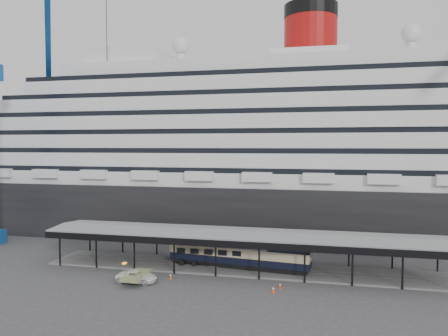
{
  "coord_description": "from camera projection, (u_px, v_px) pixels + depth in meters",
  "views": [
    {
      "loc": [
        11.03,
        -54.09,
        17.3
      ],
      "look_at": [
        -3.4,
        8.0,
        13.96
      ],
      "focal_mm": 35.0,
      "sensor_mm": 36.0,
      "label": 1
    }
  ],
  "objects": [
    {
      "name": "port_truck",
      "position": [
        137.0,
        277.0,
        55.01
      ],
      "size": [
        5.23,
        2.56,
        1.43
      ],
      "primitive_type": "imported",
      "rotation": [
        0.0,
        0.0,
        1.61
      ],
      "color": "white",
      "rests_on": "ground"
    },
    {
      "name": "traffic_cone_mid",
      "position": [
        273.0,
        289.0,
        51.14
      ],
      "size": [
        0.56,
        0.56,
        0.82
      ],
      "rotation": [
        0.0,
        0.0,
        -0.41
      ],
      "color": "#FC460E",
      "rests_on": "ground"
    },
    {
      "name": "platform_canopy",
      "position": [
        243.0,
        252.0,
        60.76
      ],
      "size": [
        56.0,
        9.18,
        5.3
      ],
      "color": "slate",
      "rests_on": "ground"
    },
    {
      "name": "pullman_carriage",
      "position": [
        238.0,
        252.0,
        60.9
      ],
      "size": [
        20.22,
        4.91,
        19.69
      ],
      "rotation": [
        0.0,
        0.0,
        -0.12
      ],
      "color": "black",
      "rests_on": "ground"
    },
    {
      "name": "traffic_cone_left",
      "position": [
        170.0,
        276.0,
        56.44
      ],
      "size": [
        0.5,
        0.5,
        0.77
      ],
      "rotation": [
        0.0,
        0.0,
        0.31
      ],
      "color": "#D3540B",
      "rests_on": "ground"
    },
    {
      "name": "traffic_cone_right",
      "position": [
        280.0,
        285.0,
        52.77
      ],
      "size": [
        0.42,
        0.42,
        0.72
      ],
      "rotation": [
        0.0,
        0.0,
        0.15
      ],
      "color": "red",
      "rests_on": "ground"
    },
    {
      "name": "ground",
      "position": [
        236.0,
        280.0,
        56.02
      ],
      "size": [
        200.0,
        200.0,
        0.0
      ],
      "primitive_type": "plane",
      "color": "#3B3B3E",
      "rests_on": "ground"
    },
    {
      "name": "cruise_ship",
      "position": [
        268.0,
        140.0,
        86.17
      ],
      "size": [
        130.0,
        30.0,
        43.9
      ],
      "color": "black",
      "rests_on": "ground"
    }
  ]
}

